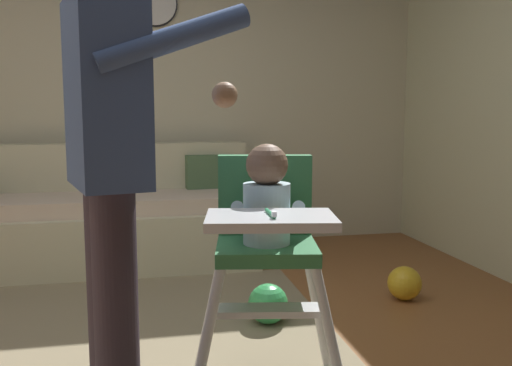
% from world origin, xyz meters
% --- Properties ---
extents(wall_far, '(5.34, 0.06, 2.72)m').
position_xyz_m(wall_far, '(0.00, 2.44, 1.36)').
color(wall_far, beige).
rests_on(wall_far, ground).
extents(couch, '(2.07, 0.86, 0.86)m').
position_xyz_m(couch, '(-0.26, 1.92, 0.33)').
color(couch, beige).
rests_on(couch, ground).
extents(high_chair, '(0.70, 0.80, 0.99)m').
position_xyz_m(high_chair, '(0.40, -0.24, 0.68)').
color(high_chair, silver).
rests_on(high_chair, ground).
extents(adult_standing, '(0.59, 0.50, 1.63)m').
position_xyz_m(adult_standing, '(-0.14, -0.37, 0.92)').
color(adult_standing, '#342A34').
rests_on(adult_standing, ground).
extents(toy_ball, '(0.21, 0.21, 0.21)m').
position_xyz_m(toy_ball, '(0.58, 0.52, 0.10)').
color(toy_ball, green).
rests_on(toy_ball, ground).
extents(toy_ball_second, '(0.20, 0.20, 0.20)m').
position_xyz_m(toy_ball_second, '(1.45, 0.72, 0.10)').
color(toy_ball_second, gold).
rests_on(toy_ball_second, ground).
extents(wall_clock, '(0.36, 0.04, 0.36)m').
position_xyz_m(wall_clock, '(0.09, 2.40, 1.95)').
color(wall_clock, white).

